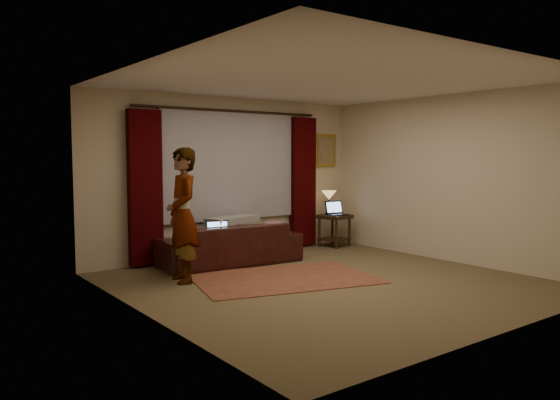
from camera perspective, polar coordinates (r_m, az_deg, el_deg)
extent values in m
cube|color=brown|center=(7.24, 5.10, -8.63)|extent=(5.00, 5.00, 0.01)
cube|color=silver|center=(7.11, 5.26, 12.27)|extent=(5.00, 5.00, 0.02)
cube|color=beige|center=(9.07, -5.42, 2.40)|extent=(5.00, 0.02, 2.60)
cube|color=beige|center=(5.46, 22.97, 0.53)|extent=(5.00, 0.02, 2.60)
cube|color=beige|center=(5.70, -13.90, 0.93)|extent=(0.02, 5.00, 2.60)
cube|color=beige|center=(8.92, 17.25, 2.17)|extent=(0.02, 5.00, 2.60)
cube|color=#9898A0|center=(9.01, -5.24, 3.66)|extent=(2.50, 0.05, 1.80)
cube|color=black|center=(8.29, -13.91, 1.24)|extent=(0.50, 0.14, 2.30)
cube|color=black|center=(9.85, 2.40, 1.90)|extent=(0.50, 0.14, 2.30)
cylinder|color=black|center=(9.00, -5.11, 9.27)|extent=(0.04, 0.04, 3.40)
cube|color=gold|center=(10.29, 4.74, 5.18)|extent=(0.50, 0.04, 0.60)
imported|color=black|center=(8.36, -5.24, -3.76)|extent=(2.21, 1.08, 0.87)
cube|color=gray|center=(8.62, -4.99, -0.52)|extent=(0.98, 0.59, 0.11)
ellipsoid|color=#7C4859|center=(8.52, -0.68, -2.90)|extent=(0.50, 0.40, 0.20)
cube|color=brown|center=(7.43, 0.38, -8.16)|extent=(2.70, 2.13, 0.01)
cube|color=black|center=(10.00, 5.70, -3.20)|extent=(0.59, 0.59, 0.58)
imported|color=gray|center=(7.22, -10.14, -1.57)|extent=(0.60, 0.60, 1.76)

